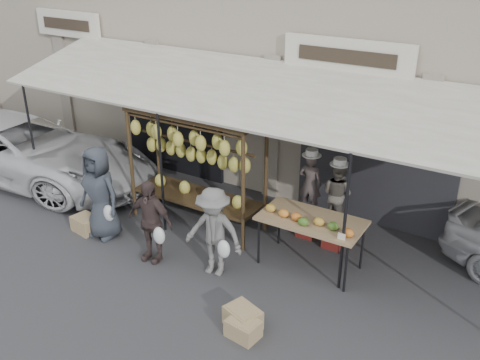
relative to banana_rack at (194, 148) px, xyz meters
The scene contains 16 objects.
ground_plane 2.37m from the banana_rack, 69.34° to the right, with size 90.00×90.00×0.00m, color #2D2D30.
shophouse 5.30m from the banana_rack, 82.65° to the left, with size 24.00×6.15×7.30m.
awning 1.34m from the banana_rack, 44.48° to the left, with size 10.00×2.35×2.92m.
banana_rack is the anchor object (origin of this frame).
produce_table 2.57m from the banana_rack, ahead, with size 1.70×0.90×1.04m.
vendor_left 2.19m from the banana_rack, 19.35° to the left, with size 0.43×0.28×1.17m, color #473D3C.
vendor_right 2.69m from the banana_rack, 12.98° to the left, with size 0.57×0.44×1.17m, color #5B554D.
customer_left 1.87m from the banana_rack, 133.87° to the right, with size 0.85×0.56×1.75m, color #31363E.
customer_mid 1.63m from the banana_rack, 87.26° to the right, with size 0.86×0.36×1.47m, color #443532.
customer_right 1.88m from the banana_rack, 44.46° to the right, with size 0.99×0.57×1.53m, color slate.
stool_left 2.51m from the banana_rack, 19.35° to the left, with size 0.33×0.33×0.47m, color maroon.
stool_right 2.96m from the banana_rack, 12.98° to the left, with size 0.33×0.33×0.47m, color maroon.
crate_near_a 3.42m from the banana_rack, 42.25° to the right, with size 0.49×0.37×0.29m, color tan.
crate_near_b 3.61m from the banana_rack, 43.21° to the right, with size 0.44×0.34×0.27m, color tan.
crate_far 2.53m from the banana_rack, 140.69° to the right, with size 0.49×0.37×0.29m, color tan.
van 4.93m from the banana_rack, behind, with size 2.22×4.82×2.01m, color silver.
Camera 1 is at (4.79, -5.63, 5.12)m, focal length 40.00 mm.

